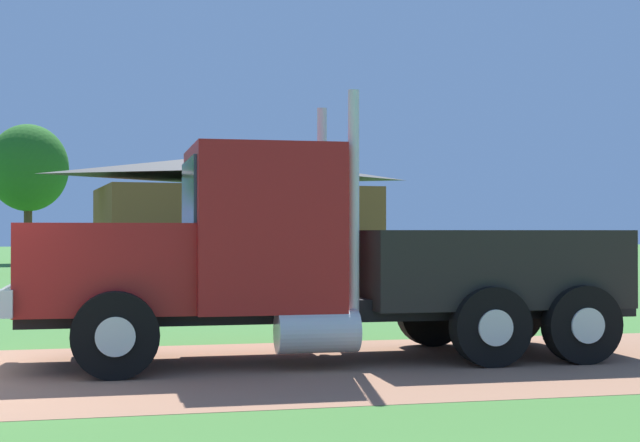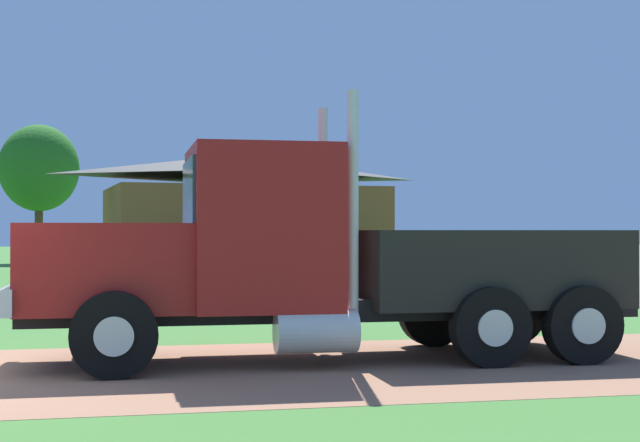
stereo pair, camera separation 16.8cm
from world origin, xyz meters
The scene contains 4 objects.
truck_foreground_white centered at (4.61, 0.71, 1.27)m, with size 8.16×2.66×3.46m.
visitor_far_side centered at (10.42, 5.44, 0.86)m, with size 0.41×0.61×1.59m.
shed_building centered at (7.20, 28.30, 2.39)m, with size 12.06×9.31×4.96m.
tree_mid centered at (-2.05, 41.88, 5.12)m, with size 4.29×4.29×7.51m.
Camera 1 is at (1.77, -11.53, 1.70)m, focal length 53.23 mm.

